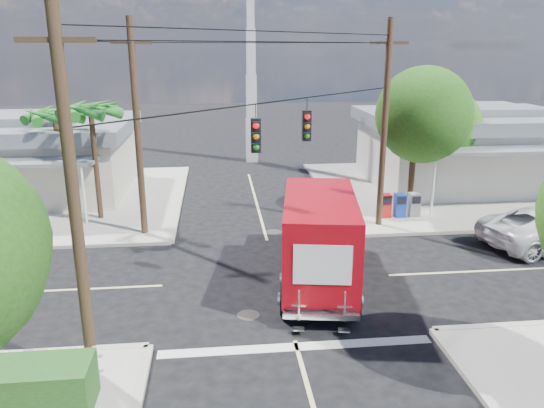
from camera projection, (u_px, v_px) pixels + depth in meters
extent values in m
plane|color=black|center=(278.00, 280.00, 18.55)|extent=(120.00, 120.00, 0.00)
cube|color=#AAA59A|center=(447.00, 189.00, 30.13)|extent=(14.00, 14.00, 0.14)
cube|color=#AFAA9B|center=(326.00, 192.00, 29.42)|extent=(0.25, 14.00, 0.14)
cube|color=#AFAA9B|center=(514.00, 230.00, 23.46)|extent=(14.00, 0.25, 0.14)
cube|color=#AAA59A|center=(46.00, 200.00, 27.88)|extent=(14.00, 14.00, 0.14)
cube|color=#AFAA9B|center=(181.00, 197.00, 28.60)|extent=(0.25, 14.00, 0.14)
cube|color=beige|center=(256.00, 201.00, 28.07)|extent=(0.12, 12.00, 0.01)
cube|color=silver|center=(297.00, 347.00, 14.45)|extent=(7.50, 0.40, 0.01)
cube|color=beige|center=(468.00, 154.00, 30.73)|extent=(11.00, 8.00, 3.40)
cube|color=slate|center=(471.00, 119.00, 30.14)|extent=(11.80, 8.80, 0.70)
cube|color=slate|center=(472.00, 110.00, 30.00)|extent=(6.05, 4.40, 0.50)
cube|color=slate|center=(516.00, 150.00, 25.72)|extent=(9.90, 1.80, 0.15)
cylinder|color=silver|center=(433.00, 185.00, 24.92)|extent=(0.12, 0.12, 2.90)
cube|color=beige|center=(32.00, 164.00, 28.73)|extent=(10.00, 8.00, 3.20)
cube|color=slate|center=(27.00, 128.00, 28.17)|extent=(10.80, 8.80, 0.70)
cube|color=slate|center=(26.00, 118.00, 28.03)|extent=(5.50, 4.40, 0.50)
cylinder|color=silver|center=(84.00, 194.00, 23.78)|extent=(0.12, 0.12, 2.70)
cube|color=silver|center=(252.00, 140.00, 37.22)|extent=(0.80, 0.80, 3.00)
cube|color=silver|center=(251.00, 97.00, 36.36)|extent=(0.70, 0.70, 3.00)
cube|color=silver|center=(251.00, 52.00, 35.50)|extent=(0.60, 0.60, 3.00)
cube|color=silver|center=(250.00, 4.00, 34.64)|extent=(0.50, 0.50, 3.00)
cylinder|color=#422D1C|center=(412.00, 171.00, 25.13)|extent=(0.28, 0.28, 4.10)
sphere|color=#1D4612|center=(416.00, 117.00, 24.40)|extent=(4.10, 4.10, 4.10)
sphere|color=#1D4612|center=(407.00, 111.00, 24.48)|extent=(3.33, 3.33, 3.33)
sphere|color=#1D4612|center=(426.00, 120.00, 24.19)|extent=(3.58, 3.58, 3.58)
cylinder|color=#422D1C|center=(445.00, 165.00, 27.57)|extent=(0.28, 0.28, 3.58)
sphere|color=#1F5612|center=(449.00, 122.00, 26.93)|extent=(3.58, 3.58, 3.58)
sphere|color=#1F5612|center=(440.00, 117.00, 27.01)|extent=(2.91, 2.91, 2.91)
sphere|color=#1F5612|center=(458.00, 125.00, 26.71)|extent=(3.14, 3.14, 3.14)
cylinder|color=#422D1C|center=(96.00, 165.00, 24.17)|extent=(0.24, 0.24, 5.00)
cone|color=#227123|center=(111.00, 108.00, 23.52)|extent=(0.50, 2.06, 0.98)
cone|color=#227123|center=(106.00, 106.00, 24.15)|extent=(1.92, 1.68, 0.98)
cone|color=#227123|center=(90.00, 106.00, 24.24)|extent=(2.12, 0.95, 0.98)
cone|color=#227123|center=(74.00, 107.00, 23.71)|extent=(1.34, 2.07, 0.98)
cone|color=#227123|center=(69.00, 109.00, 22.97)|extent=(1.34, 2.07, 0.98)
cone|color=#227123|center=(81.00, 110.00, 22.57)|extent=(2.12, 0.95, 0.98)
cone|color=#227123|center=(100.00, 110.00, 22.81)|extent=(1.92, 1.68, 0.98)
cylinder|color=#422D1C|center=(60.00, 164.00, 25.45)|extent=(0.24, 0.24, 4.60)
cone|color=#227123|center=(74.00, 113.00, 24.86)|extent=(0.50, 2.06, 0.98)
cone|color=#227123|center=(71.00, 112.00, 25.49)|extent=(1.92, 1.68, 0.98)
cone|color=#227123|center=(55.00, 111.00, 25.58)|extent=(2.12, 0.95, 0.98)
cone|color=#227123|center=(39.00, 113.00, 25.05)|extent=(1.34, 2.07, 0.98)
cone|color=#227123|center=(34.00, 115.00, 24.31)|extent=(1.34, 2.07, 0.98)
cone|color=#227123|center=(44.00, 116.00, 23.91)|extent=(2.12, 0.95, 0.98)
cone|color=#227123|center=(63.00, 115.00, 24.15)|extent=(1.92, 1.68, 0.98)
cylinder|color=#473321|center=(74.00, 204.00, 11.77)|extent=(0.28, 0.28, 9.00)
cube|color=#473321|center=(56.00, 40.00, 10.77)|extent=(1.60, 0.12, 0.12)
cylinder|color=#473321|center=(384.00, 128.00, 22.74)|extent=(0.28, 0.28, 9.00)
cube|color=#473321|center=(389.00, 43.00, 21.74)|extent=(1.60, 0.12, 0.12)
cylinder|color=#473321|center=(138.00, 132.00, 21.68)|extent=(0.28, 0.28, 9.00)
cube|color=#473321|center=(131.00, 43.00, 20.68)|extent=(1.60, 0.12, 0.12)
cylinder|color=black|center=(279.00, 101.00, 16.77)|extent=(10.43, 10.43, 0.04)
cube|color=black|center=(256.00, 135.00, 16.20)|extent=(0.30, 0.24, 1.05)
sphere|color=red|center=(256.00, 125.00, 15.97)|extent=(0.20, 0.20, 0.20)
cube|color=black|center=(307.00, 126.00, 18.20)|extent=(0.30, 0.24, 1.05)
sphere|color=red|center=(307.00, 116.00, 17.98)|extent=(0.20, 0.20, 0.20)
cube|color=silver|center=(96.00, 365.00, 12.52)|extent=(0.09, 0.06, 1.00)
cube|color=red|center=(385.00, 206.00, 24.85)|extent=(0.50, 0.50, 1.10)
cube|color=#1333A3|center=(400.00, 205.00, 24.92)|extent=(0.50, 0.50, 1.10)
cube|color=slate|center=(414.00, 205.00, 24.99)|extent=(0.50, 0.50, 1.10)
cube|color=black|center=(318.00, 265.00, 18.55)|extent=(3.24, 7.39, 0.23)
cube|color=#AA0913|center=(316.00, 220.00, 21.01)|extent=(2.42, 1.89, 2.01)
cube|color=black|center=(316.00, 207.00, 21.52)|extent=(1.93, 0.54, 0.87)
cube|color=silver|center=(316.00, 229.00, 21.99)|extent=(2.10, 0.45, 0.32)
cube|color=#AA0913|center=(320.00, 237.00, 17.37)|extent=(3.12, 5.61, 2.66)
cube|color=white|center=(355.00, 233.00, 17.27)|extent=(0.55, 3.26, 1.19)
cube|color=white|center=(284.00, 232.00, 17.39)|extent=(0.55, 3.26, 1.19)
cube|color=white|center=(323.00, 265.00, 14.77)|extent=(1.63, 0.29, 1.19)
cube|color=silver|center=(321.00, 316.00, 15.09)|extent=(2.21, 0.58, 0.16)
cube|color=silver|center=(299.00, 305.00, 14.91)|extent=(0.42, 0.12, 0.92)
cube|color=silver|center=(345.00, 307.00, 14.84)|extent=(0.42, 0.12, 0.92)
cylinder|color=black|center=(290.00, 238.00, 21.15)|extent=(0.45, 1.04, 1.01)
cylinder|color=black|center=(343.00, 239.00, 21.04)|extent=(0.45, 1.04, 1.01)
cylinder|color=black|center=(285.00, 299.00, 16.07)|extent=(0.45, 1.04, 1.01)
cylinder|color=black|center=(355.00, 301.00, 15.96)|extent=(0.45, 1.04, 1.01)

